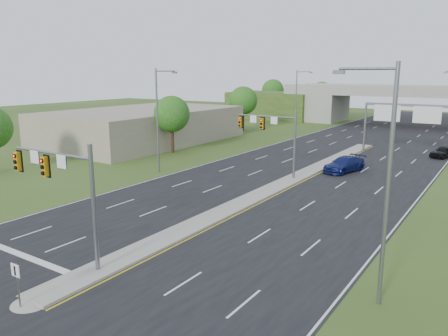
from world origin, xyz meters
name	(u,v)px	position (x,y,z in m)	size (l,w,h in m)	color
ground	(98,272)	(0.00, 0.00, 0.00)	(240.00, 240.00, 0.00)	#314819
road	(329,163)	(0.00, 35.00, 0.01)	(24.00, 160.00, 0.02)	black
median	(285,183)	(0.00, 23.00, 0.10)	(2.00, 54.00, 0.16)	gray
median_nose	(30,302)	(0.00, -4.00, 0.10)	(2.00, 2.00, 0.16)	gray
lane_markings	(303,171)	(-0.60, 28.91, 0.02)	(23.72, 160.00, 0.01)	gold
signal_mast_near	(64,182)	(-2.26, -0.07, 4.73)	(6.62, 0.60, 7.00)	slate
signal_mast_far	(274,131)	(-2.26, 24.93, 4.73)	(6.62, 0.60, 7.00)	slate
keep_right_sign	(17,278)	(0.00, -4.53, 1.52)	(0.60, 0.13, 2.20)	slate
sign_gantry	(409,115)	(6.68, 44.92, 5.24)	(11.58, 0.44, 6.67)	slate
overpass	(409,108)	(0.00, 80.00, 3.55)	(80.00, 14.00, 8.10)	gray
lightpole_l_mid	(159,116)	(-13.30, 20.00, 6.10)	(2.85, 0.25, 11.00)	slate
lightpole_l_far	(297,99)	(-13.30, 55.00, 6.10)	(2.85, 0.25, 11.00)	slate
lightpole_r_near	(384,176)	(13.30, 5.00, 6.10)	(2.85, 0.25, 11.00)	slate
tree_l_near	(172,114)	(-20.00, 30.00, 5.18)	(4.80, 4.80, 7.60)	#382316
tree_l_mid	(243,101)	(-24.00, 55.00, 5.51)	(5.20, 5.20, 8.12)	#382316
tree_back_a	(273,90)	(-38.00, 94.00, 5.84)	(6.00, 6.00, 8.85)	#382316
tree_back_b	(322,93)	(-24.00, 94.00, 5.51)	(5.60, 5.60, 8.32)	#382316
commercial_building	(144,126)	(-30.00, 35.00, 2.50)	(18.00, 30.00, 5.00)	gray
car_far_b	(344,164)	(3.08, 31.28, 0.83)	(2.28, 5.60, 1.63)	#0D1550
car_far_c	(444,152)	(11.00, 46.29, 0.77)	(1.77, 4.40, 1.50)	black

